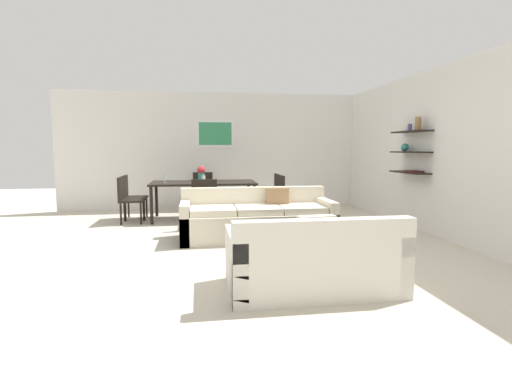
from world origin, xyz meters
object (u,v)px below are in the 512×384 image
Objects in this scene: decorative_bowl at (299,226)px; dining_chair_right_near at (276,194)px; dining_table at (203,185)px; wine_glass_left_near at (165,177)px; dining_chair_left_near at (127,197)px; dining_chair_head at (203,189)px; dining_chair_right_far at (272,192)px; dining_chair_foot at (204,200)px; wine_glass_foot at (204,178)px; dining_chair_left_far at (131,194)px; loveseat_white at (313,261)px; centerpiece_vase at (201,173)px; wine_glass_head at (203,175)px; sofa_beige at (257,220)px; coffee_table at (298,242)px.

dining_chair_right_near is (0.27, 2.78, 0.08)m from decorative_bowl.
dining_table is 13.55× the size of wine_glass_left_near.
dining_chair_head is at bearing 38.36° from dining_chair_left_near.
dining_chair_foot is (-1.44, -1.14, 0.00)m from dining_chair_right_far.
dining_chair_right_far is at bearing -25.45° from dining_chair_head.
dining_chair_left_far is at bearing 154.99° from wine_glass_foot.
dining_chair_foot is (1.44, -0.68, 0.00)m from dining_chair_left_near.
loveseat_white is 10.33× the size of wine_glass_foot.
dining_table is 2.34× the size of dining_chair_left_far.
centerpiece_vase reaches higher than decorative_bowl.
dining_chair_left_far is 1.83m from dining_chair_foot.
centerpiece_vase is at bearing -171.34° from dining_chair_right_far.
dining_chair_left_far and dining_chair_left_near have the same top height.
dining_chair_foot is at bearing -25.45° from dining_chair_left_near.
dining_chair_left_near is 1.00× the size of dining_chair_right_near.
decorative_bowl is at bearing -71.36° from wine_glass_head.
dining_chair_head is at bearing 141.64° from dining_chair_right_near.
wine_glass_foot is (-1.44, -0.67, 0.36)m from dining_chair_right_far.
wine_glass_foot is at bearing -25.01° from dining_chair_left_far.
dining_chair_left_far is 5.79× the size of wine_glass_left_near.
dining_chair_foot is 1.00m from centerpiece_vase.
dining_table is 0.93m from dining_chair_head.
dining_chair_left_far is at bearing 171.04° from dining_chair_right_near.
centerpiece_vase is at bearing 9.29° from dining_chair_left_near.
sofa_beige reaches higher than coffee_table.
dining_chair_head reaches higher than coffee_table.
dining_chair_right_near is at bearing -8.96° from dining_chair_left_far.
coffee_table is at bearing -68.15° from dining_table.
wine_glass_left_near is (-1.55, 1.70, 0.57)m from sofa_beige.
dining_chair_foot reaches higher than sofa_beige.
dining_table is (-1.18, 2.94, 0.50)m from coffee_table.
dining_chair_right_far is 1.00× the size of dining_chair_right_near.
dining_chair_head and dining_chair_left_near have the same top height.
coffee_table is at bearing -95.45° from dining_chair_right_near.
sofa_beige is 1.70m from wine_glass_foot.
coffee_table is at bearing -67.50° from centerpiece_vase.
dining_chair_left_far is at bearing 128.79° from decorative_bowl.
wine_glass_left_near is (-0.74, 0.79, 0.35)m from dining_chair_foot.
wine_glass_foot reaches higher than dining_chair_head.
dining_chair_right_near reaches higher than dining_table.
wine_glass_head is (-1.44, 0.67, 0.35)m from dining_chair_right_near.
wine_glass_head is (-0.00, 1.35, 0.35)m from dining_chair_foot.
loveseat_white is (0.21, -2.31, 0.00)m from sofa_beige.
dining_chair_right_near is at bearing -90.00° from dining_chair_right_far.
dining_chair_head is (-1.02, 5.05, 0.21)m from loveseat_white.
dining_chair_head reaches higher than loveseat_white.
dining_chair_left_near is (-2.87, -0.45, 0.00)m from dining_chair_right_far.
wine_glass_head is at bearing 154.99° from dining_chair_right_near.
dining_chair_right_far is at bearing 85.22° from decorative_bowl.
dining_table is 2.34× the size of dining_chair_right_near.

